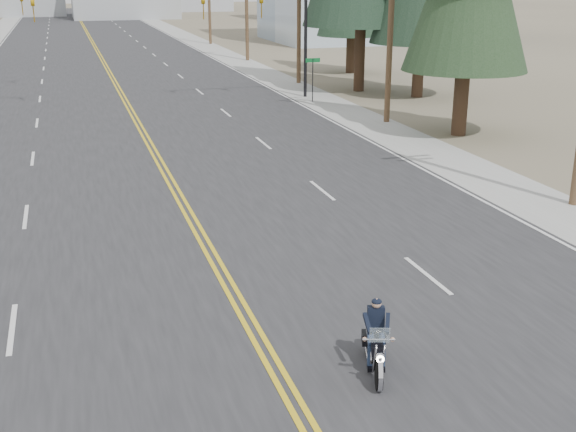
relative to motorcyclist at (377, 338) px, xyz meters
The scene contains 7 objects.
ground_plane 1.99m from the motorcyclist, behind, with size 400.00×400.00×0.00m, color #776D56.
road 69.92m from the motorcyclist, 91.52° to the left, with size 20.00×200.00×0.01m, color #303033.
sidewalk_right 70.55m from the motorcyclist, 82.14° to the left, with size 3.00×200.00×0.01m, color #A5A5A0.
traffic_mast_right 32.95m from the motorcyclist, 77.41° to the left, with size 7.10×0.26×7.00m.
street_sign 31.22m from the motorcyclist, 73.33° to the left, with size 0.90×0.06×2.62m.
utility_pole_b 25.79m from the motorcyclist, 65.05° to the left, with size 2.20×0.30×11.50m.
motorcyclist is the anchor object (origin of this frame).
Camera 1 is at (-3.40, -11.20, 7.31)m, focal length 45.00 mm.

